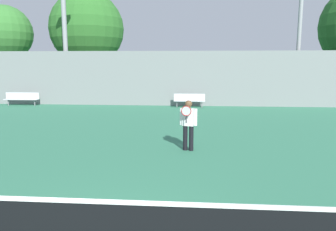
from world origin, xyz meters
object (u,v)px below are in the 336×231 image
(tennis_player, at_px, (188,122))
(light_pole_center_back, at_px, (300,25))
(bench_courtside_far, at_px, (189,99))
(tree_dark_dense, at_px, (87,29))
(bench_courtside_near, at_px, (22,98))
(tree_green_tall, at_px, (5,33))
(light_pole_near_left, at_px, (65,29))

(tennis_player, distance_m, light_pole_center_back, 13.67)
(bench_courtside_far, distance_m, tree_dark_dense, 12.35)
(bench_courtside_near, bearing_deg, tennis_player, -42.76)
(bench_courtside_near, distance_m, tree_green_tall, 9.77)
(bench_courtside_far, bearing_deg, light_pole_center_back, 11.69)
(bench_courtside_near, distance_m, tree_dark_dense, 9.06)
(tree_dark_dense, bearing_deg, bench_courtside_far, -40.46)
(light_pole_near_left, bearing_deg, tree_dark_dense, 95.23)
(light_pole_near_left, relative_size, tree_dark_dense, 1.00)
(tree_green_tall, bearing_deg, light_pole_near_left, -37.97)
(tree_dark_dense, bearing_deg, light_pole_center_back, -21.33)
(light_pole_near_left, bearing_deg, bench_courtside_far, -8.36)
(bench_courtside_near, relative_size, light_pole_center_back, 0.26)
(light_pole_near_left, xyz_separation_m, light_pole_center_back, (14.72, 0.20, 0.15))
(bench_courtside_far, relative_size, light_pole_near_left, 0.22)
(light_pole_near_left, bearing_deg, light_pole_center_back, 0.76)
(tennis_player, relative_size, bench_courtside_near, 0.72)
(tennis_player, xyz_separation_m, tree_green_tall, (-15.67, 16.94, 4.24))
(tennis_player, xyz_separation_m, light_pole_near_left, (-8.18, 11.09, 3.94))
(bench_courtside_far, bearing_deg, bench_courtside_near, 180.00)
(light_pole_center_back, bearing_deg, tree_green_tall, 165.72)
(tennis_player, relative_size, light_pole_center_back, 0.19)
(light_pole_center_back, relative_size, tree_dark_dense, 0.98)
(light_pole_center_back, height_order, tree_green_tall, light_pole_center_back)
(tree_green_tall, relative_size, tree_dark_dense, 0.87)
(bench_courtside_near, xyz_separation_m, tree_green_tall, (-4.96, 7.03, 4.62))
(tennis_player, xyz_separation_m, light_pole_center_back, (6.55, 11.28, 4.10))
(tennis_player, bearing_deg, bench_courtside_near, 149.99)
(bench_courtside_far, bearing_deg, tree_green_tall, 155.66)
(tree_dark_dense, bearing_deg, tree_green_tall, -177.40)
(tennis_player, distance_m, bench_courtside_far, 9.91)
(light_pole_near_left, height_order, tree_dark_dense, light_pole_near_left)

